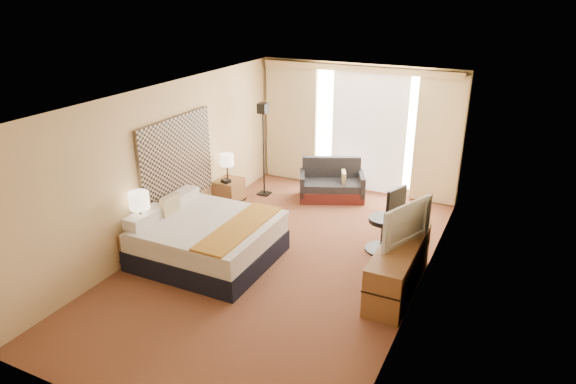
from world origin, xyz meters
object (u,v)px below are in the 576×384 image
at_px(nightstand_right, 229,193).
at_px(media_dresser, 398,267).
at_px(lamp_right, 227,160).
at_px(loveseat, 332,186).
at_px(television, 401,221).
at_px(nightstand_left, 142,249).
at_px(bed, 207,239).
at_px(lamp_left, 139,201).
at_px(desk_chair, 387,223).
at_px(floor_lamp, 263,131).

height_order(nightstand_right, media_dresser, media_dresser).
bearing_deg(nightstand_right, lamp_right, -66.30).
height_order(loveseat, television, television).
xyz_separation_m(nightstand_left, television, (3.65, 1.19, 0.72)).
xyz_separation_m(nightstand_left, nightstand_right, (0.00, 2.50, 0.00)).
relative_size(media_dresser, loveseat, 1.24).
height_order(media_dresser, bed, bed).
distance_m(nightstand_right, lamp_left, 2.56).
distance_m(nightstand_right, loveseat, 2.07).
relative_size(desk_chair, television, 1.12).
bearing_deg(lamp_left, nightstand_right, 89.95).
relative_size(nightstand_right, television, 0.54).
bearing_deg(loveseat, lamp_right, -164.62).
height_order(media_dresser, lamp_left, lamp_left).
relative_size(nightstand_left, television, 0.54).
xyz_separation_m(media_dresser, lamp_right, (-3.67, 1.38, 0.62)).
bearing_deg(nightstand_right, media_dresser, -21.40).
bearing_deg(loveseat, bed, -128.85).
relative_size(lamp_right, television, 0.53).
distance_m(media_dresser, desk_chair, 1.10).
distance_m(nightstand_left, floor_lamp, 3.53).
distance_m(nightstand_left, nightstand_right, 2.50).
height_order(nightstand_left, floor_lamp, floor_lamp).
xyz_separation_m(nightstand_left, lamp_left, (-0.00, 0.06, 0.77)).
xyz_separation_m(nightstand_right, media_dresser, (3.70, -1.45, 0.07)).
xyz_separation_m(loveseat, desk_chair, (1.61, -1.73, 0.25)).
bearing_deg(television, media_dresser, -137.68).
distance_m(media_dresser, television, 0.66).
bearing_deg(media_dresser, lamp_left, -164.96).
relative_size(lamp_left, television, 0.62).
bearing_deg(bed, floor_lamp, 100.10).
bearing_deg(media_dresser, television, 109.69).
xyz_separation_m(media_dresser, loveseat, (-2.06, 2.72, -0.09)).
xyz_separation_m(nightstand_left, lamp_right, (0.03, 2.43, 0.69)).
bearing_deg(lamp_left, floor_lamp, 84.50).
bearing_deg(media_dresser, nightstand_left, -164.16).
xyz_separation_m(nightstand_right, lamp_right, (0.03, -0.07, 0.69)).
relative_size(bed, desk_chair, 1.72).
height_order(bed, floor_lamp, floor_lamp).
relative_size(desk_chair, lamp_left, 1.80).
bearing_deg(loveseat, nightstand_right, -166.57).
bearing_deg(desk_chair, floor_lamp, 176.38).
distance_m(loveseat, television, 3.35).
relative_size(nightstand_left, desk_chair, 0.48).
bearing_deg(bed, media_dresser, 9.31).
xyz_separation_m(loveseat, floor_lamp, (-1.32, -0.42, 1.08)).
bearing_deg(lamp_right, nightstand_left, -90.69).
relative_size(nightstand_left, nightstand_right, 1.00).
bearing_deg(loveseat, nightstand_left, -137.79).
distance_m(bed, television, 2.98).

